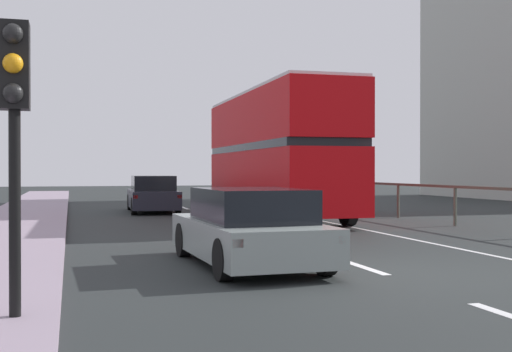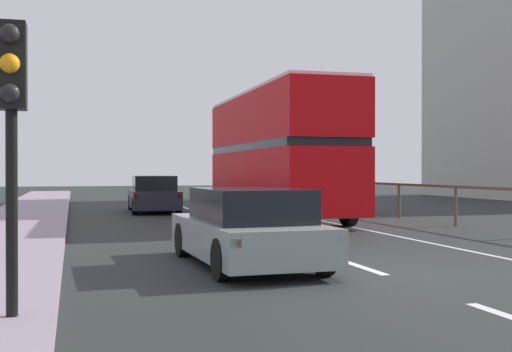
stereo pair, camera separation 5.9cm
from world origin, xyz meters
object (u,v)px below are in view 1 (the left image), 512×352
(double_decker_bus_red, at_px, (276,151))
(hatchback_car_near, at_px, (249,228))
(sedan_car_ahead, at_px, (153,195))
(traffic_signal_pole, at_px, (14,96))

(double_decker_bus_red, relative_size, hatchback_car_near, 2.37)
(hatchback_car_near, bearing_deg, sedan_car_ahead, 87.19)
(double_decker_bus_red, distance_m, traffic_signal_pole, 16.12)
(traffic_signal_pole, xyz_separation_m, sedan_car_ahead, (3.67, 18.86, -1.73))
(sedan_car_ahead, bearing_deg, double_decker_bus_red, -48.55)
(double_decker_bus_red, height_order, sedan_car_ahead, double_decker_bus_red)
(hatchback_car_near, distance_m, sedan_car_ahead, 15.08)
(hatchback_car_near, height_order, traffic_signal_pole, traffic_signal_pole)
(double_decker_bus_red, bearing_deg, hatchback_car_near, -109.42)
(double_decker_bus_red, bearing_deg, sedan_car_ahead, 129.70)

